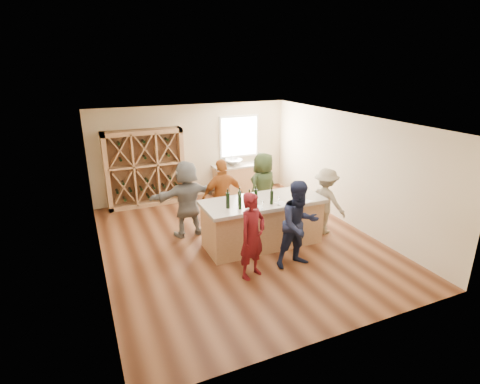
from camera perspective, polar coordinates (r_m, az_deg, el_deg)
name	(u,v)px	position (r m, az deg, el deg)	size (l,w,h in m)	color
floor	(240,244)	(8.82, -0.07, -7.86)	(6.00, 7.00, 0.10)	brown
ceiling	(239,119)	(7.93, -0.08, 11.13)	(6.00, 7.00, 0.10)	white
wall_back	(193,151)	(11.48, -7.23, 6.18)	(6.00, 0.10, 2.80)	beige
wall_front	(342,258)	(5.46, 15.25, -9.63)	(6.00, 0.10, 2.80)	beige
wall_left	(93,205)	(7.64, -21.54, -1.82)	(0.10, 7.00, 2.80)	beige
wall_right	(350,170)	(9.83, 16.46, 3.31)	(0.10, 7.00, 2.80)	beige
window_frame	(239,136)	(11.84, -0.16, 8.46)	(1.30, 0.06, 1.30)	white
window_pane	(239,137)	(11.81, -0.09, 8.43)	(1.18, 0.01, 1.18)	white
wine_rack	(145,168)	(10.97, -14.26, 3.50)	(2.20, 0.45, 2.20)	#AA7B51
back_counter_base	(240,179)	(11.88, -0.07, 1.94)	(1.60, 0.58, 0.86)	#AA7B51
back_counter_top	(240,165)	(11.75, -0.07, 4.08)	(1.70, 0.62, 0.06)	#AD9F8E
sink	(234,162)	(11.65, -0.98, 4.56)	(0.54, 0.54, 0.19)	silver
faucet	(231,159)	(11.79, -1.32, 5.03)	(0.02, 0.02, 0.30)	silver
tasting_counter_base	(262,224)	(8.50, 3.45, -4.87)	(2.60, 1.00, 1.00)	#AA7B51
tasting_counter_top	(263,202)	(8.30, 3.52, -1.47)	(2.72, 1.12, 0.08)	#AD9F8E
wine_bottle_a	(228,201)	(7.76, -1.87, -1.31)	(0.08, 0.08, 0.34)	black
wine_bottle_b	(240,203)	(7.71, 0.00, -1.68)	(0.07, 0.07, 0.27)	black
wine_bottle_c	(240,198)	(7.92, -0.06, -0.93)	(0.08, 0.08, 0.32)	black
wine_bottle_d	(249,200)	(7.84, 1.42, -1.19)	(0.08, 0.08, 0.30)	black
wine_bottle_e	(256,196)	(8.02, 2.41, -0.68)	(0.08, 0.08, 0.32)	black
wine_glass_a	(262,205)	(7.73, 3.42, -2.07)	(0.06, 0.06, 0.17)	white
wine_glass_b	(278,201)	(7.98, 5.88, -1.38)	(0.07, 0.07, 0.19)	white
wine_glass_c	(303,199)	(8.20, 9.51, -1.06)	(0.06, 0.06, 0.16)	white
wine_glass_e	(306,194)	(8.53, 9.98, -0.28)	(0.06, 0.06, 0.16)	white
tasting_menu_a	(258,208)	(7.84, 2.70, -2.39)	(0.23, 0.31, 0.00)	white
tasting_menu_b	(282,203)	(8.11, 6.43, -1.74)	(0.21, 0.29, 0.00)	white
tasting_menu_c	(304,200)	(8.36, 9.70, -1.26)	(0.23, 0.31, 0.00)	white
person_near_left	(252,236)	(7.12, 1.90, -6.70)	(0.63, 0.46, 1.72)	#590F14
person_near_right	(299,225)	(7.56, 8.97, -4.92)	(0.88, 0.48, 1.81)	#191E38
person_server	(325,201)	(9.20, 12.86, -1.37)	(1.04, 0.48, 1.61)	gray
person_far_mid	(223,196)	(8.99, -2.64, -0.66)	(1.07, 0.55, 1.82)	#994C19
person_far_right	(263,188)	(9.56, 3.52, 0.60)	(0.90, 0.58, 1.84)	#263319
person_far_left	(187,199)	(8.88, -8.06, -1.01)	(1.71, 0.62, 1.85)	slate
wine_bottle_f	(272,197)	(8.01, 4.84, -0.84)	(0.07, 0.07, 0.30)	black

